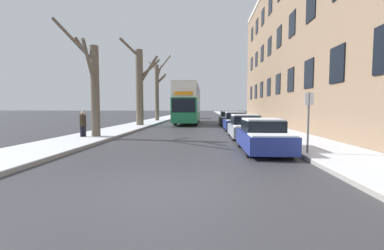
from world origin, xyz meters
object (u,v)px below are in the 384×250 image
Objects in this scene: parked_car_1 at (245,127)px; street_sign_post at (308,120)px; parked_car_2 at (235,122)px; parked_car_3 at (229,119)px; double_decker_bus at (188,102)px; oncoming_van at (187,111)px; bare_tree_left_1 at (140,85)px; bare_tree_left_0 at (93,86)px; parked_car_0 at (263,136)px; pedestrian_left_sidewalk at (83,124)px; bare_tree_left_2 at (157,90)px.

street_sign_post is at bearing -76.58° from parked_car_1.
parked_car_3 is at bearing 90.00° from parked_car_2.
double_decker_bus is 2.39× the size of oncoming_van.
parked_car_2 is (0.00, 5.47, 0.03)m from parked_car_1.
parked_car_2 is at bearing -22.23° from bare_tree_left_1.
oncoming_van is (-5.58, 16.66, 0.56)m from parked_car_3.
bare_tree_left_0 is at bearing -144.12° from parked_car_2.
parked_car_0 is at bearing -90.00° from parked_car_1.
double_decker_bus reaches higher than parked_car_3.
oncoming_van is (-5.58, 22.67, 0.56)m from parked_car_2.
parked_car_3 is (0.00, 16.23, 0.04)m from parked_car_0.
double_decker_bus reaches higher than street_sign_post.
oncoming_van is at bearing 80.80° from bare_tree_left_1.
pedestrian_left_sidewalk is at bearing -153.87° from bare_tree_left_0.
bare_tree_left_1 is 9.61m from parked_car_3.
pedestrian_left_sidewalk reaches higher than parked_car_2.
bare_tree_left_0 is 11.11m from parked_car_2.
parked_car_2 is 0.94× the size of parked_car_3.
bare_tree_left_1 reaches higher than parked_car_3.
bare_tree_left_1 is at bearing 124.13° from street_sign_post.
parked_car_1 is at bearing -46.11° from bare_tree_left_1.
bare_tree_left_1 reaches higher than parked_car_0.
bare_tree_left_2 is (0.01, 19.18, 1.13)m from bare_tree_left_0.
bare_tree_left_2 reaches higher than street_sign_post.
bare_tree_left_2 reaches higher than parked_car_3.
double_decker_bus reaches higher than parked_car_0.
bare_tree_left_2 is at bearing 52.99° from pedestrian_left_sidewalk.
bare_tree_left_1 is at bearing -89.31° from bare_tree_left_2.
street_sign_post is at bearing -82.98° from parked_car_2.
bare_tree_left_2 reaches higher than bare_tree_left_1.
parked_car_0 is (8.80, -3.86, -2.39)m from bare_tree_left_0.
parked_car_0 is 0.82× the size of oncoming_van.
street_sign_post reaches higher than parked_car_2.
double_decker_bus is (4.34, -4.00, -1.68)m from bare_tree_left_2.
parked_car_0 is 1.67× the size of street_sign_post.
oncoming_van is (-1.13, 13.85, -1.24)m from double_decker_bus.
parked_car_1 is at bearing 90.00° from parked_car_0.
parked_car_3 is (0.00, 11.48, 0.03)m from parked_car_1.
bare_tree_left_2 is at bearing 137.31° from double_decker_bus.
parked_car_2 reaches higher than parked_car_3.
parked_car_2 is (0.00, 10.23, 0.04)m from parked_car_0.
street_sign_post is at bearing -85.40° from parked_car_3.
bare_tree_left_0 is 19.21m from bare_tree_left_2.
parked_car_3 reaches higher than parked_car_1.
bare_tree_left_1 is 18.14m from street_sign_post.
bare_tree_left_0 is at bearing 156.29° from parked_car_0.
pedestrian_left_sidewalk reaches higher than parked_car_1.
bare_tree_left_1 is 12.96m from parked_car_1.
parked_car_0 is 0.91× the size of parked_car_3.
parked_car_3 is at bearing 90.00° from parked_car_1.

